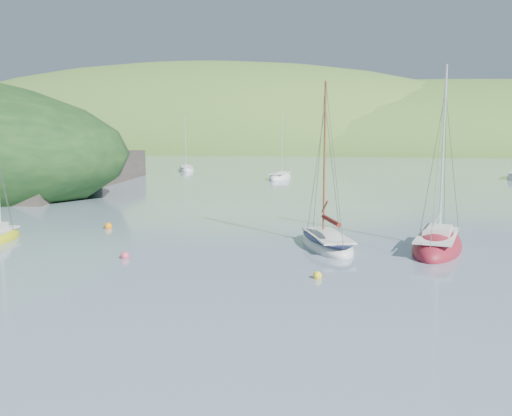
% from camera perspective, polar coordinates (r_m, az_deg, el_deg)
% --- Properties ---
extents(ground, '(700.00, 700.00, 0.00)m').
position_cam_1_polar(ground, '(24.35, -4.17, -7.09)').
color(ground, slate).
rests_on(ground, ground).
extents(shoreline_hills, '(690.00, 135.00, 56.00)m').
position_cam_1_polar(shoreline_hills, '(195.64, 8.80, 5.83)').
color(shoreline_hills, '#3E6626').
rests_on(shoreline_hills, ground).
extents(daysailer_white, '(4.44, 6.58, 9.50)m').
position_cam_1_polar(daysailer_white, '(30.95, 7.10, -3.51)').
color(daysailer_white, silver).
rests_on(daysailer_white, ground).
extents(sloop_red, '(3.57, 7.37, 10.46)m').
position_cam_1_polar(sloop_red, '(31.42, 17.67, -3.67)').
color(sloop_red, maroon).
rests_on(sloop_red, ground).
extents(distant_sloop_a, '(2.77, 6.84, 9.57)m').
position_cam_1_polar(distant_sloop_a, '(73.80, 2.42, 3.03)').
color(distant_sloop_a, silver).
rests_on(distant_sloop_a, ground).
extents(distant_sloop_c, '(4.63, 6.75, 9.11)m').
position_cam_1_polar(distant_sloop_c, '(89.45, -6.99, 3.80)').
color(distant_sloop_c, silver).
rests_on(distant_sloop_c, ground).
extents(mooring_buoys, '(25.88, 10.20, 0.49)m').
position_cam_1_polar(mooring_buoys, '(31.25, -1.37, -3.52)').
color(mooring_buoys, yellow).
rests_on(mooring_buoys, ground).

